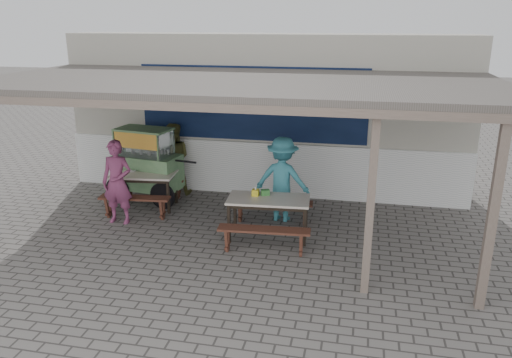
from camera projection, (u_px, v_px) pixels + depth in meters
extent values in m
plane|color=#65605C|center=(225.00, 250.00, 8.60)|extent=(60.00, 60.00, 0.00)
cube|color=#AFAD9D|center=(266.00, 113.00, 11.42)|extent=(9.00, 1.20, 3.50)
cube|color=white|center=(260.00, 169.00, 11.18)|extent=(9.00, 0.10, 1.20)
cube|color=#10214C|center=(251.00, 104.00, 10.79)|extent=(5.00, 0.03, 1.60)
cube|color=#554D49|center=(238.00, 82.00, 8.69)|extent=(9.00, 4.20, 0.12)
cube|color=#79675C|center=(201.00, 107.00, 6.81)|extent=(9.00, 0.12, 0.12)
cube|color=#79675C|center=(492.00, 216.00, 6.48)|extent=(0.12, 0.12, 2.70)
cube|color=#79675C|center=(370.00, 205.00, 6.88)|extent=(0.11, 0.11, 2.70)
cube|color=beige|center=(143.00, 174.00, 10.35)|extent=(1.38, 0.87, 0.04)
cube|color=black|center=(144.00, 177.00, 10.37)|extent=(1.27, 0.76, 0.06)
cube|color=black|center=(112.00, 195.00, 10.23)|extent=(0.05, 0.05, 0.71)
cube|color=black|center=(168.00, 197.00, 10.11)|extent=(0.05, 0.05, 0.71)
cube|color=black|center=(122.00, 186.00, 10.81)|extent=(0.05, 0.05, 0.71)
cube|color=black|center=(176.00, 187.00, 10.69)|extent=(0.05, 0.05, 0.71)
cube|color=brown|center=(135.00, 198.00, 9.85)|extent=(1.43, 0.43, 0.04)
cube|color=brown|center=(109.00, 207.00, 9.98)|extent=(0.08, 0.28, 0.41)
cube|color=brown|center=(162.00, 209.00, 9.87)|extent=(0.08, 0.28, 0.41)
cube|color=brown|center=(153.00, 179.00, 11.02)|extent=(1.43, 0.43, 0.04)
cube|color=brown|center=(130.00, 188.00, 11.15)|extent=(0.08, 0.28, 0.41)
cube|color=brown|center=(178.00, 189.00, 11.04)|extent=(0.08, 0.28, 0.41)
cube|color=beige|center=(269.00, 199.00, 8.90)|extent=(1.51, 0.83, 0.04)
cube|color=black|center=(269.00, 202.00, 8.92)|extent=(1.40, 0.72, 0.06)
cube|color=black|center=(229.00, 223.00, 8.82)|extent=(0.05, 0.05, 0.71)
cube|color=black|center=(305.00, 227.00, 8.64)|extent=(0.05, 0.05, 0.71)
cube|color=black|center=(235.00, 211.00, 9.38)|extent=(0.05, 0.05, 0.71)
cube|color=black|center=(306.00, 215.00, 9.21)|extent=(0.05, 0.05, 0.71)
cube|color=brown|center=(264.00, 230.00, 8.36)|extent=(1.57, 0.40, 0.04)
cube|color=brown|center=(227.00, 240.00, 8.51)|extent=(0.07, 0.28, 0.41)
cube|color=brown|center=(301.00, 244.00, 8.34)|extent=(0.07, 0.28, 0.41)
cube|color=brown|center=(272.00, 202.00, 9.62)|extent=(1.57, 0.40, 0.04)
cube|color=brown|center=(240.00, 211.00, 9.77)|extent=(0.07, 0.28, 0.41)
cube|color=brown|center=(305.00, 215.00, 9.61)|extent=(0.07, 0.28, 0.41)
cube|color=#739966|center=(149.00, 171.00, 10.80)|extent=(1.47, 0.92, 0.71)
cube|color=#739966|center=(150.00, 187.00, 10.92)|extent=(1.41, 0.87, 0.05)
cylinder|color=black|center=(118.00, 190.00, 10.77)|extent=(0.57, 0.14, 0.57)
cylinder|color=black|center=(163.00, 196.00, 10.38)|extent=(0.57, 0.14, 0.57)
cube|color=silver|center=(145.00, 142.00, 10.63)|extent=(1.20, 0.78, 0.56)
cube|color=#739966|center=(144.00, 129.00, 10.54)|extent=(1.25, 0.82, 0.04)
cube|color=#D66332|center=(135.00, 141.00, 10.31)|extent=(1.01, 0.18, 0.33)
cylinder|color=black|center=(181.00, 161.00, 10.43)|extent=(0.71, 0.15, 0.04)
imported|color=#7E355B|center=(117.00, 182.00, 9.55)|extent=(0.60, 0.40, 1.64)
imported|color=#4F5025|center=(173.00, 159.00, 11.14)|extent=(0.94, 0.83, 1.63)
imported|color=teal|center=(282.00, 179.00, 9.67)|extent=(1.13, 0.72, 1.67)
cube|color=gold|center=(256.00, 193.00, 9.01)|extent=(0.12, 0.12, 0.12)
cube|color=#377936|center=(265.00, 192.00, 9.04)|extent=(0.18, 0.15, 0.10)
cylinder|color=silver|center=(160.00, 169.00, 10.44)|extent=(0.09, 0.09, 0.10)
imported|color=white|center=(132.00, 170.00, 10.46)|extent=(0.20, 0.20, 0.05)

